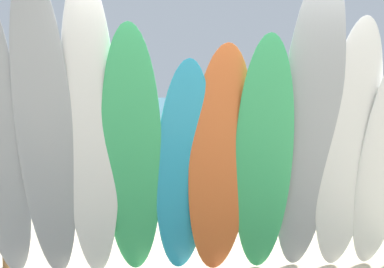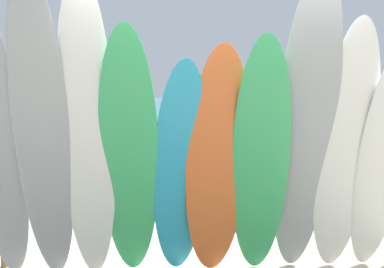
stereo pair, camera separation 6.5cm
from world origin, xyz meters
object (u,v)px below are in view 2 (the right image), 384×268
(beachgoer_strolling, at_px, (237,135))
(surfboard_white_9, at_px, (383,162))
(surfboard_white_2, at_px, (88,138))
(surfboard_teal_4, at_px, (181,173))
(surfboard_orange_5, at_px, (217,165))
(surfboard_grey_7, at_px, (306,132))
(beachgoer_midbeach, at_px, (173,119))
(beachgoer_near_rack, at_px, (215,123))
(beachgoer_by_water, at_px, (25,119))
(surfboard_grey_1, at_px, (42,137))
(surfboard_green_3, at_px, (129,159))
(surfboard_rack, at_px, (211,205))
(surfboard_green_6, at_px, (260,162))
(surfboard_white_8, at_px, (345,152))
(distant_boat, at_px, (94,115))
(beachgoer_photographing, at_px, (84,120))

(beachgoer_strolling, bearing_deg, surfboard_white_9, 128.18)
(surfboard_white_2, xyz_separation_m, beachgoer_strolling, (2.02, 4.03, -0.45))
(surfboard_teal_4, bearing_deg, surfboard_orange_5, -9.28)
(surfboard_grey_7, xyz_separation_m, beachgoer_midbeach, (-0.85, 7.70, -0.50))
(surfboard_white_9, xyz_separation_m, beachgoer_near_rack, (-0.75, 6.03, -0.17))
(surfboard_grey_7, bearing_deg, beachgoer_by_water, 123.94)
(surfboard_teal_4, bearing_deg, surfboard_grey_1, -179.08)
(surfboard_green_3, bearing_deg, surfboard_white_9, 0.90)
(beachgoer_near_rack, bearing_deg, surfboard_rack, -167.72)
(surfboard_orange_5, xyz_separation_m, surfboard_green_6, (0.38, -0.04, 0.04))
(surfboard_grey_1, xyz_separation_m, surfboard_grey_7, (2.26, 0.04, 0.02))
(surfboard_teal_4, distance_m, surfboard_orange_5, 0.33)
(surfboard_grey_7, distance_m, surfboard_white_8, 0.43)
(surfboard_white_8, xyz_separation_m, distant_boat, (-4.81, 19.99, -1.06))
(beachgoer_photographing, xyz_separation_m, beachgoer_by_water, (-1.32, 0.05, 0.03))
(beachgoer_photographing, xyz_separation_m, distant_boat, (-1.50, 13.30, -0.84))
(surfboard_white_2, height_order, beachgoer_strolling, surfboard_white_2)
(beachgoer_photographing, bearing_deg, surfboard_rack, -128.49)
(surfboard_white_2, relative_size, surfboard_grey_7, 0.97)
(surfboard_rack, distance_m, surfboard_white_2, 1.47)
(surfboard_white_9, bearing_deg, surfboard_grey_1, -179.34)
(beachgoer_photographing, bearing_deg, surfboard_grey_1, -142.16)
(beachgoer_midbeach, bearing_deg, surfboard_grey_7, 161.60)
(surfboard_orange_5, distance_m, beachgoer_by_water, 7.55)
(surfboard_teal_4, relative_size, beachgoer_by_water, 1.22)
(distant_boat, bearing_deg, surfboard_white_8, -76.47)
(beachgoer_midbeach, bearing_deg, surfboard_white_2, 147.59)
(surfboard_green_3, height_order, surfboard_teal_4, surfboard_green_3)
(surfboard_grey_1, relative_size, surfboard_green_6, 1.22)
(surfboard_white_2, distance_m, beachgoer_photographing, 6.83)
(beachgoer_midbeach, relative_size, beachgoer_photographing, 0.91)
(surfboard_white_2, bearing_deg, beachgoer_photographing, 97.62)
(surfboard_white_2, bearing_deg, beachgoer_near_rack, 71.72)
(surfboard_orange_5, distance_m, surfboard_grey_7, 0.83)
(beachgoer_midbeach, height_order, beachgoer_photographing, beachgoer_photographing)
(surfboard_grey_1, relative_size, beachgoer_photographing, 1.68)
(surfboard_white_2, height_order, surfboard_white_9, surfboard_white_2)
(surfboard_white_8, relative_size, beachgoer_by_water, 1.41)
(surfboard_grey_7, bearing_deg, surfboard_white_8, 8.58)
(beachgoer_by_water, bearing_deg, surfboard_white_8, -2.62)
(surfboard_green_6, height_order, surfboard_white_9, surfboard_green_6)
(surfboard_grey_1, height_order, surfboard_green_6, surfboard_grey_1)
(beachgoer_near_rack, height_order, beachgoer_by_water, beachgoer_by_water)
(surfboard_white_9, xyz_separation_m, beachgoer_by_water, (-4.99, 6.74, -0.10))
(surfboard_white_8, bearing_deg, surfboard_grey_1, -177.35)
(surfboard_grey_1, height_order, beachgoer_by_water, surfboard_grey_1)
(beachgoer_midbeach, bearing_deg, beachgoer_near_rack, -177.72)
(surfboard_grey_1, xyz_separation_m, surfboard_white_8, (2.65, 0.09, -0.17))
(surfboard_teal_4, relative_size, surfboard_white_9, 0.93)
(surfboard_white_2, bearing_deg, surfboard_orange_5, 3.26)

